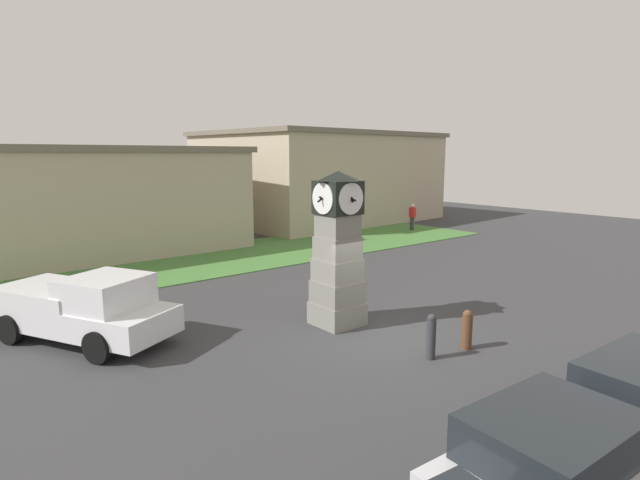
# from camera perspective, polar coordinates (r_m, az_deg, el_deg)

# --- Properties ---
(ground_plane) EXTENTS (67.15, 67.15, 0.00)m
(ground_plane) POSITION_cam_1_polar(r_m,az_deg,el_deg) (14.02, 7.30, -10.96)
(ground_plane) COLOR #38383A
(clock_tower) EXTENTS (1.42, 1.49, 4.48)m
(clock_tower) POSITION_cam_1_polar(r_m,az_deg,el_deg) (14.38, 2.02, -1.58)
(clock_tower) COLOR gray
(clock_tower) RESTS_ON ground_plane
(bollard_near_tower) EXTENTS (0.27, 0.27, 1.04)m
(bollard_near_tower) POSITION_cam_1_polar(r_m,az_deg,el_deg) (13.50, 16.45, -9.75)
(bollard_near_tower) COLOR brown
(bollard_near_tower) RESTS_ON ground_plane
(bollard_mid_row) EXTENTS (0.23, 0.23, 1.14)m
(bollard_mid_row) POSITION_cam_1_polar(r_m,az_deg,el_deg) (12.64, 12.58, -10.68)
(bollard_mid_row) COLOR #333338
(bollard_mid_row) RESTS_ON ground_plane
(car_near_tower) EXTENTS (4.18, 2.11, 1.55)m
(car_near_tower) POSITION_cam_1_polar(r_m,az_deg,el_deg) (8.17, 25.54, -21.91)
(car_near_tower) COLOR silver
(car_near_tower) RESTS_ON ground_plane
(pickup_truck) EXTENTS (4.15, 5.49, 1.85)m
(pickup_truck) POSITION_cam_1_polar(r_m,az_deg,el_deg) (14.80, -25.54, -6.94)
(pickup_truck) COLOR silver
(pickup_truck) RESTS_ON ground_plane
(pedestrian_near_bench) EXTENTS (0.25, 0.40, 1.75)m
(pedestrian_near_bench) POSITION_cam_1_polar(r_m,az_deg,el_deg) (33.13, 10.51, 2.80)
(pedestrian_near_bench) COLOR #3F3F47
(pedestrian_near_bench) RESTS_ON ground_plane
(warehouse_blue_far) EXTENTS (17.87, 9.11, 5.33)m
(warehouse_blue_far) POSITION_cam_1_polar(r_m,az_deg,el_deg) (27.58, -28.05, 3.92)
(warehouse_blue_far) COLOR #B7A88E
(warehouse_blue_far) RESTS_ON ground_plane
(storefront_low_left) EXTENTS (17.00, 13.17, 6.52)m
(storefront_low_left) POSITION_cam_1_polar(r_m,az_deg,el_deg) (38.15, 0.02, 7.28)
(storefront_low_left) COLOR #B7A88E
(storefront_low_left) RESTS_ON ground_plane
(grass_verge_far) EXTENTS (40.29, 7.06, 0.04)m
(grass_verge_far) POSITION_cam_1_polar(r_m,az_deg,el_deg) (23.00, -20.15, -3.18)
(grass_verge_far) COLOR #477A38
(grass_verge_far) RESTS_ON ground_plane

